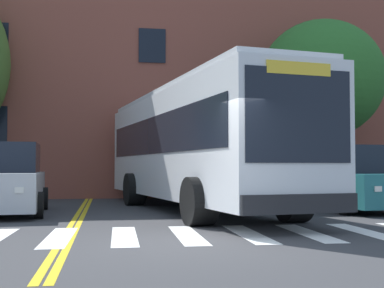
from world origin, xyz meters
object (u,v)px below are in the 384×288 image
car_teal_far_lane (347,181)px  car_navy_behind_bus (160,172)px  street_tree_curbside_large (321,80)px  car_silver_near_lane (5,182)px  city_bus (194,145)px

car_teal_far_lane → car_navy_behind_bus: size_ratio=0.89×
car_navy_behind_bus → street_tree_curbside_large: street_tree_curbside_large is taller
car_navy_behind_bus → street_tree_curbside_large: size_ratio=0.77×
car_teal_far_lane → car_navy_behind_bus: 9.77m
street_tree_curbside_large → car_silver_near_lane: bearing=-157.3°
car_teal_far_lane → street_tree_curbside_large: bearing=75.9°
car_silver_near_lane → street_tree_curbside_large: (10.88, 4.54, 3.76)m
car_silver_near_lane → city_bus: bearing=2.9°
car_silver_near_lane → street_tree_curbside_large: street_tree_curbside_large is taller
car_silver_near_lane → car_teal_far_lane: bearing=-0.9°
car_navy_behind_bus → car_silver_near_lane: bearing=-120.7°
car_navy_behind_bus → city_bus: bearing=-88.5°
city_bus → car_silver_near_lane: 5.30m
city_bus → car_teal_far_lane: size_ratio=2.61×
city_bus → car_navy_behind_bus: size_ratio=2.31×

